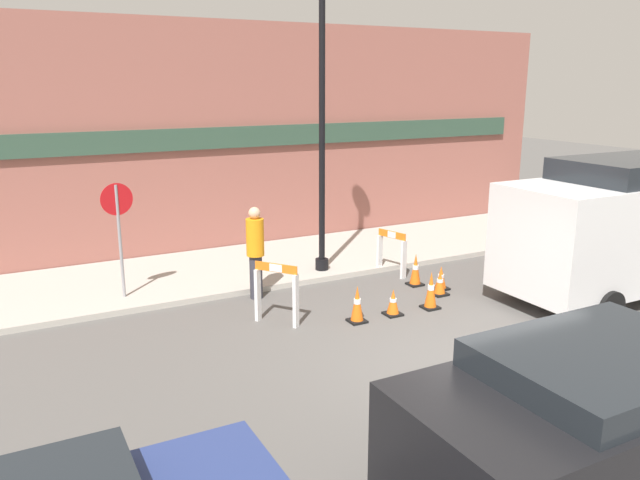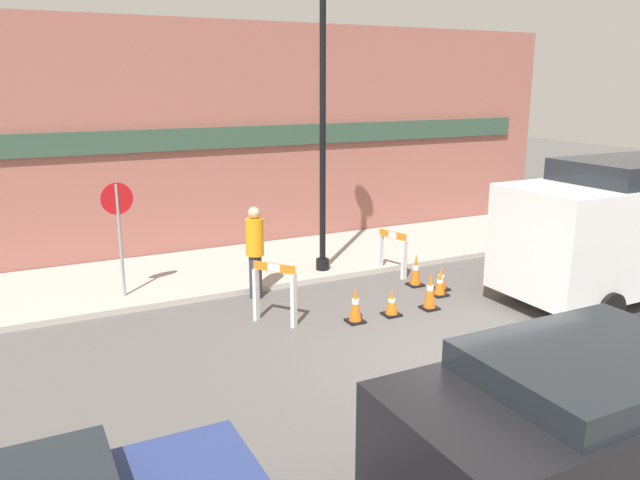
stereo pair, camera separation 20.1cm
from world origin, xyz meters
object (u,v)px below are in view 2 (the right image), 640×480
(stop_sign, at_px, (119,221))
(person_worker, at_px, (255,249))
(work_van, at_px, (634,222))
(streetlamp_post, at_px, (323,80))
(parked_car_1, at_px, (588,427))

(stop_sign, distance_m, person_worker, 2.58)
(person_worker, xyz_separation_m, work_van, (6.66, -3.10, 0.47))
(stop_sign, height_order, person_worker, stop_sign)
(stop_sign, relative_size, person_worker, 1.21)
(streetlamp_post, relative_size, parked_car_1, 1.61)
(person_worker, height_order, work_van, work_van)
(streetlamp_post, height_order, parked_car_1, streetlamp_post)
(parked_car_1, bearing_deg, stop_sign, 108.54)
(streetlamp_post, relative_size, person_worker, 3.51)
(parked_car_1, bearing_deg, person_worker, 93.59)
(streetlamp_post, relative_size, work_van, 1.14)
(person_worker, bearing_deg, work_van, -5.36)
(streetlamp_post, distance_m, work_van, 6.72)
(parked_car_1, bearing_deg, work_van, 34.52)
(streetlamp_post, height_order, work_van, streetlamp_post)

